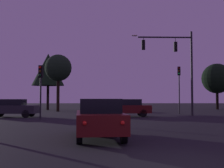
# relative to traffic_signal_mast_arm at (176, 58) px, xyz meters

# --- Properties ---
(ground_plane) EXTENTS (168.00, 168.00, 0.00)m
(ground_plane) POSITION_rel_traffic_signal_mast_arm_xyz_m (-4.96, 4.51, -5.29)
(ground_plane) COLOR black
(ground_plane) RESTS_ON ground
(traffic_signal_mast_arm) EXTENTS (5.65, 0.37, 7.79)m
(traffic_signal_mast_arm) POSITION_rel_traffic_signal_mast_arm_xyz_m (0.00, 0.00, 0.00)
(traffic_signal_mast_arm) COLOR #232326
(traffic_signal_mast_arm) RESTS_ON ground
(traffic_light_corner_left) EXTENTS (0.36, 0.38, 4.88)m
(traffic_light_corner_left) POSITION_rel_traffic_signal_mast_arm_xyz_m (1.13, 3.27, -1.86)
(traffic_light_corner_left) COLOR #232326
(traffic_light_corner_left) RESTS_ON ground
(traffic_light_corner_right) EXTENTS (0.36, 0.38, 3.99)m
(traffic_light_corner_right) POSITION_rel_traffic_signal_mast_arm_xyz_m (-11.32, -5.10, -2.45)
(traffic_light_corner_right) COLOR #232326
(traffic_light_corner_right) RESTS_ON ground
(car_nearside_lane) EXTENTS (2.06, 4.77, 1.52)m
(car_nearside_lane) POSITION_rel_traffic_signal_mast_arm_xyz_m (-6.95, -15.21, -4.49)
(car_nearside_lane) COLOR #4C0F0F
(car_nearside_lane) RESTS_ON ground
(car_crossing_left) EXTENTS (4.28, 2.00, 1.52)m
(car_crossing_left) POSITION_rel_traffic_signal_mast_arm_xyz_m (-14.41, -1.52, -4.49)
(car_crossing_left) COLOR #232328
(car_crossing_left) RESTS_ON ground
(car_crossing_right) EXTENTS (4.42, 1.82, 1.52)m
(car_crossing_right) POSITION_rel_traffic_signal_mast_arm_xyz_m (-4.73, -1.12, -4.49)
(car_crossing_right) COLOR #4C0F0F
(car_crossing_right) RESTS_ON ground
(car_far_lane) EXTENTS (2.43, 4.58, 1.52)m
(car_far_lane) POSITION_rel_traffic_signal_mast_arm_xyz_m (-7.73, 13.16, -4.49)
(car_far_lane) COLOR #232328
(car_far_lane) RESTS_ON ground
(tree_behind_sign) EXTENTS (4.49, 4.49, 6.88)m
(tree_behind_sign) POSITION_rel_traffic_signal_mast_arm_xyz_m (10.41, 16.66, -0.67)
(tree_behind_sign) COLOR black
(tree_behind_sign) RESTS_ON ground
(tree_left_far) EXTENTS (4.60, 4.60, 8.05)m
(tree_left_far) POSITION_rel_traffic_signal_mast_arm_xyz_m (-14.52, 15.40, 0.46)
(tree_left_far) COLOR black
(tree_left_far) RESTS_ON ground
(tree_right_cluster) EXTENTS (3.32, 3.32, 7.07)m
(tree_right_cluster) POSITION_rel_traffic_signal_mast_arm_xyz_m (-12.25, 9.81, 0.07)
(tree_right_cluster) COLOR black
(tree_right_cluster) RESTS_ON ground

